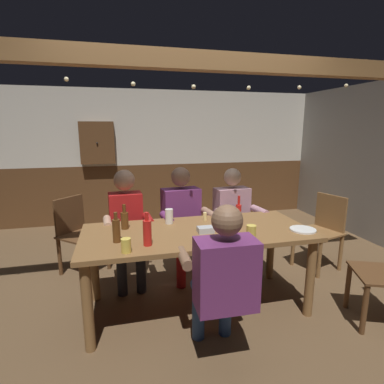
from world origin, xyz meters
The scene contains 25 objects.
ground_plane centered at (0.00, 0.00, 0.00)m, with size 7.04×7.04×0.00m, color brown.
back_wall_upper centered at (0.00, 2.87, 1.66)m, with size 5.86×0.12×1.30m, color beige.
back_wall_wainscot centered at (0.00, 2.87, 0.51)m, with size 5.86×0.12×1.01m, color brown.
ceiling_beam centered at (0.00, 0.09, 2.23)m, with size 5.28×0.14×0.16m, color brown.
dining_table centered at (0.00, -0.11, 0.66)m, with size 2.04×0.88×0.76m.
person_0 centered at (-0.61, 0.55, 0.68)m, with size 0.50×0.53×1.23m.
person_1 centered at (0.01, 0.57, 0.69)m, with size 0.59×0.55×1.24m.
person_2 centered at (0.62, 0.56, 0.66)m, with size 0.57×0.53×1.21m.
person_3 centered at (0.00, -0.79, 0.66)m, with size 0.56×0.53×1.18m.
chair_empty_near_left centered at (1.68, 0.37, 0.48)m, with size 0.54×0.54×0.88m.
chair_empty_far_end centered at (-1.16, 0.95, 0.48)m, with size 0.62×0.62×0.88m.
table_candle centered at (0.15, 0.17, 0.80)m, with size 0.04×0.04×0.08m, color #F9E08C.
condiment_caddy centered at (0.05, -0.18, 0.78)m, with size 0.14×0.10×0.05m, color #B2B7BC.
plate_0 centered at (0.92, -0.34, 0.77)m, with size 0.23×0.23×0.01m, color white.
bottle_0 centered at (-0.47, -0.36, 0.87)m, with size 0.07×0.07×0.27m.
bottle_1 centered at (0.41, -0.05, 0.87)m, with size 0.05×0.05×0.28m.
bottle_2 centered at (-0.71, -0.23, 0.86)m, with size 0.06×0.06×0.25m.
bottle_3 centered at (-0.63, 0.09, 0.85)m, with size 0.07×0.07×0.23m.
pint_glass_0 centered at (-0.21, 0.15, 0.83)m, with size 0.08×0.08×0.14m, color white.
pint_glass_1 centered at (0.35, -0.48, 0.83)m, with size 0.08×0.08×0.14m, color #E5C64C.
pint_glass_2 centered at (0.26, -0.01, 0.81)m, with size 0.07×0.07×0.11m, color gold.
pint_glass_3 centered at (0.30, 0.11, 0.82)m, with size 0.07×0.07×0.12m, color white.
pint_glass_4 centered at (-0.64, -0.46, 0.81)m, with size 0.07×0.07×0.11m, color #E5C64C.
wall_dart_cabinet centered at (-0.99, 2.74, 1.42)m, with size 0.56×0.15×0.70m.
string_lights centered at (0.00, 0.04, 2.05)m, with size 4.14×0.04×0.14m.
Camera 1 is at (-0.67, -2.61, 1.66)m, focal length 28.33 mm.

